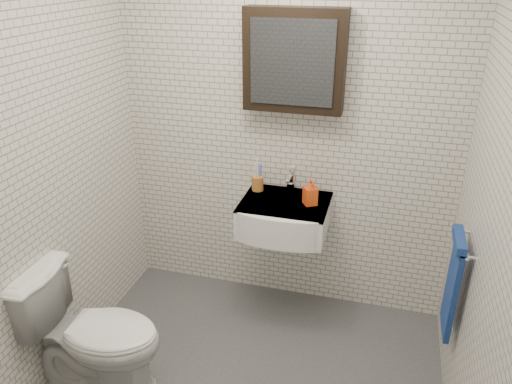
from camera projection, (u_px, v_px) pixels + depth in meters
room_shell at (240, 150)px, 2.23m from camera, size 2.22×2.02×2.51m
washbasin at (283, 218)px, 3.16m from camera, size 0.55×0.50×0.20m
faucet at (291, 182)px, 3.26m from camera, size 0.06×0.20×0.15m
mirror_cabinet at (294, 61)px, 2.92m from camera, size 0.60×0.15×0.60m
towel_rail at (453, 280)px, 2.60m from camera, size 0.09×0.30×0.58m
toothbrush_cup at (258, 182)px, 3.29m from camera, size 0.09×0.09×0.21m
soap_bottle at (310, 192)px, 3.09m from camera, size 0.11×0.11×0.17m
toilet at (93, 334)px, 2.72m from camera, size 0.79×0.48×0.78m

